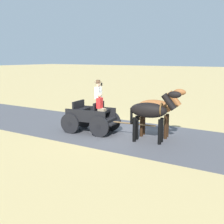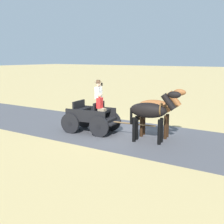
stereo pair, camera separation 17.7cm
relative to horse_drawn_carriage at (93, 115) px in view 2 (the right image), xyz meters
The scene contains 5 objects.
ground_plane 1.23m from the horse_drawn_carriage, 128.99° to the left, with size 200.00×200.00×0.00m, color tan.
road_surface 1.23m from the horse_drawn_carriage, 128.99° to the left, with size 5.30×160.00×0.01m, color #4C4C51.
horse_drawn_carriage is the anchor object (origin of this frame).
horse_near_side 3.11m from the horse_drawn_carriage, 106.61° to the left, with size 0.85×2.15×2.21m.
horse_off_side 3.11m from the horse_drawn_carriage, 89.19° to the left, with size 0.84×2.15×2.21m.
Camera 2 is at (11.60, 7.62, 3.56)m, focal length 47.41 mm.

